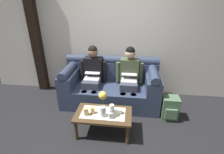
% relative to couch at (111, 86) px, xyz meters
% --- Properties ---
extents(ground_plane, '(14.00, 14.00, 0.00)m').
position_rel_couch_xyz_m(ground_plane, '(0.00, -1.17, -0.38)').
color(ground_plane, black).
extents(back_wall_patterned, '(6.00, 0.12, 2.90)m').
position_rel_couch_xyz_m(back_wall_patterned, '(0.00, 0.53, 1.07)').
color(back_wall_patterned, silver).
rests_on(back_wall_patterned, ground_plane).
extents(timber_pillar, '(0.20, 0.20, 2.90)m').
position_rel_couch_xyz_m(timber_pillar, '(-1.75, 0.41, 1.07)').
color(timber_pillar, black).
rests_on(timber_pillar, ground_plane).
extents(couch, '(1.99, 0.88, 0.96)m').
position_rel_couch_xyz_m(couch, '(0.00, 0.00, 0.00)').
color(couch, '#2D3851').
rests_on(couch, ground_plane).
extents(person_left, '(0.56, 0.67, 1.22)m').
position_rel_couch_xyz_m(person_left, '(-0.38, -0.00, 0.28)').
color(person_left, '#383D4C').
rests_on(person_left, ground_plane).
extents(person_right, '(0.56, 0.67, 1.22)m').
position_rel_couch_xyz_m(person_right, '(0.38, -0.00, 0.28)').
color(person_right, '#383D4C').
rests_on(person_right, ground_plane).
extents(coffee_table, '(0.91, 0.52, 0.40)m').
position_rel_couch_xyz_m(coffee_table, '(0.00, -0.99, -0.04)').
color(coffee_table, '#47331E').
rests_on(coffee_table, ground_plane).
extents(flower_vase, '(0.13, 0.13, 0.43)m').
position_rel_couch_xyz_m(flower_vase, '(0.01, -1.06, 0.28)').
color(flower_vase, silver).
rests_on(flower_vase, coffee_table).
extents(cup_near_left, '(0.07, 0.07, 0.08)m').
position_rel_couch_xyz_m(cup_near_left, '(0.27, -0.97, 0.06)').
color(cup_near_left, white).
rests_on(cup_near_left, coffee_table).
extents(cup_near_right, '(0.07, 0.07, 0.10)m').
position_rel_couch_xyz_m(cup_near_right, '(-0.17, -1.01, 0.07)').
color(cup_near_right, gold).
rests_on(cup_near_right, coffee_table).
extents(cup_far_center, '(0.08, 0.08, 0.12)m').
position_rel_couch_xyz_m(cup_far_center, '(-0.26, -1.06, 0.08)').
color(cup_far_center, '#DBB77A').
rests_on(cup_far_center, coffee_table).
extents(cup_far_left, '(0.08, 0.08, 0.13)m').
position_rel_couch_xyz_m(cup_far_left, '(0.13, -0.93, 0.08)').
color(cup_far_left, white).
rests_on(cup_far_left, coffee_table).
extents(cup_far_right, '(0.08, 0.08, 0.09)m').
position_rel_couch_xyz_m(cup_far_right, '(0.13, -1.09, 0.07)').
color(cup_far_right, silver).
rests_on(cup_far_right, coffee_table).
extents(backpack_right, '(0.30, 0.30, 0.44)m').
position_rel_couch_xyz_m(backpack_right, '(1.17, -0.45, -0.16)').
color(backpack_right, '#4C6B4C').
rests_on(backpack_right, ground_plane).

